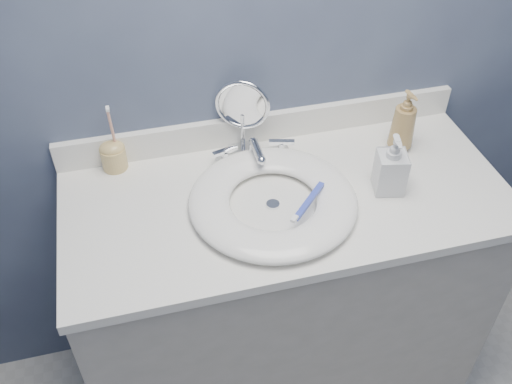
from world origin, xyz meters
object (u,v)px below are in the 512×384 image
object	(u,v)px
soap_bottle_amber	(404,121)
soap_bottle_clear	(392,164)
makeup_mirror	(242,113)
toothbrush_holder	(113,154)

from	to	relation	value
soap_bottle_amber	soap_bottle_clear	bearing A→B (deg)	-130.98
makeup_mirror	toothbrush_holder	world-z (taller)	makeup_mirror
soap_bottle_amber	toothbrush_holder	bearing A→B (deg)	165.07
makeup_mirror	soap_bottle_clear	xyz separation A→B (m)	(0.34, -0.27, -0.04)
soap_bottle_amber	soap_bottle_clear	size ratio (longest dim) A/B	1.10
makeup_mirror	soap_bottle_amber	bearing A→B (deg)	9.82
makeup_mirror	soap_bottle_clear	distance (m)	0.44
soap_bottle_amber	toothbrush_holder	world-z (taller)	toothbrush_holder
soap_bottle_amber	toothbrush_holder	xyz separation A→B (m)	(-0.83, 0.12, -0.05)
soap_bottle_amber	soap_bottle_clear	xyz separation A→B (m)	(-0.11, -0.16, -0.01)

